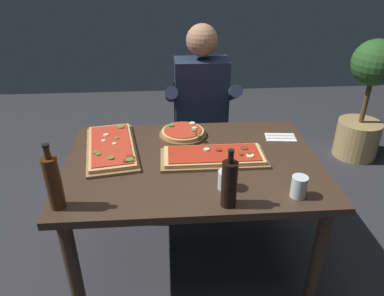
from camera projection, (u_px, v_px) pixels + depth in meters
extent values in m
plane|color=#2D2D33|center=(193.00, 258.00, 2.37)|extent=(6.40, 6.40, 0.00)
cube|color=#3D2B1E|center=(193.00, 163.00, 2.02)|extent=(1.40, 0.96, 0.04)
cylinder|color=#3D2B1E|center=(74.00, 273.00, 1.81)|extent=(0.07, 0.07, 0.70)
cylinder|color=#3D2B1E|center=(317.00, 260.00, 1.89)|extent=(0.07, 0.07, 0.70)
cylinder|color=#3D2B1E|center=(99.00, 183.00, 2.51)|extent=(0.07, 0.07, 0.70)
cylinder|color=#3D2B1E|center=(275.00, 176.00, 2.59)|extent=(0.07, 0.07, 0.70)
cube|color=olive|center=(213.00, 158.00, 2.02)|extent=(0.58, 0.25, 0.02)
cube|color=#DBB270|center=(213.00, 155.00, 2.01)|extent=(0.54, 0.22, 0.02)
cube|color=#B72D19|center=(214.00, 153.00, 2.00)|extent=(0.50, 0.19, 0.01)
cylinder|color=brown|center=(244.00, 148.00, 2.04)|extent=(0.04, 0.04, 0.01)
cylinder|color=brown|center=(249.00, 154.00, 1.98)|extent=(0.03, 0.03, 0.01)
cylinder|color=maroon|center=(219.00, 150.00, 2.02)|extent=(0.03, 0.03, 0.01)
cylinder|color=beige|center=(250.00, 155.00, 1.97)|extent=(0.04, 0.04, 0.01)
cylinder|color=brown|center=(241.00, 154.00, 1.98)|extent=(0.02, 0.02, 0.01)
cylinder|color=beige|center=(207.00, 149.00, 2.03)|extent=(0.03, 0.03, 0.01)
cube|color=olive|center=(111.00, 149.00, 2.11)|extent=(0.37, 0.61, 0.02)
cube|color=tan|center=(111.00, 146.00, 2.10)|extent=(0.33, 0.57, 0.02)
cube|color=red|center=(111.00, 144.00, 2.10)|extent=(0.30, 0.52, 0.01)
cylinder|color=brown|center=(122.00, 127.00, 2.28)|extent=(0.03, 0.03, 0.00)
cylinder|color=beige|center=(106.00, 135.00, 2.19)|extent=(0.03, 0.03, 0.01)
cylinder|color=#4C7F2D|center=(95.00, 152.00, 2.00)|extent=(0.03, 0.03, 0.01)
cylinder|color=#4C7F2D|center=(117.00, 138.00, 2.15)|extent=(0.03, 0.03, 0.00)
cylinder|color=beige|center=(103.00, 141.00, 2.12)|extent=(0.03, 0.03, 0.00)
cylinder|color=brown|center=(126.00, 161.00, 1.92)|extent=(0.03, 0.03, 0.01)
cylinder|color=beige|center=(114.00, 143.00, 2.09)|extent=(0.02, 0.02, 0.00)
cylinder|color=#4C7F2D|center=(111.00, 158.00, 1.94)|extent=(0.04, 0.04, 0.01)
cylinder|color=maroon|center=(130.00, 157.00, 1.96)|extent=(0.04, 0.04, 0.01)
cylinder|color=#4C7F2D|center=(120.00, 127.00, 2.28)|extent=(0.04, 0.04, 0.01)
cylinder|color=#4C7F2D|center=(130.00, 160.00, 1.93)|extent=(0.04, 0.04, 0.01)
cylinder|color=#4C7F2D|center=(98.00, 154.00, 1.98)|extent=(0.03, 0.03, 0.01)
cylinder|color=brown|center=(183.00, 135.00, 2.27)|extent=(0.29, 0.29, 0.02)
cylinder|color=tan|center=(183.00, 132.00, 2.26)|extent=(0.26, 0.26, 0.02)
cylinder|color=red|center=(183.00, 130.00, 2.26)|extent=(0.23, 0.23, 0.01)
cylinder|color=#4C7F2D|center=(171.00, 126.00, 2.30)|extent=(0.03, 0.03, 0.01)
cylinder|color=#4C7F2D|center=(194.00, 130.00, 2.24)|extent=(0.03, 0.03, 0.01)
cylinder|color=maroon|center=(197.00, 134.00, 2.20)|extent=(0.03, 0.03, 0.01)
cylinder|color=#4C7F2D|center=(200.00, 135.00, 2.18)|extent=(0.03, 0.03, 0.01)
cylinder|color=beige|center=(194.00, 128.00, 2.27)|extent=(0.03, 0.03, 0.01)
cylinder|color=beige|center=(192.00, 123.00, 2.33)|extent=(0.04, 0.04, 0.01)
cylinder|color=black|center=(229.00, 184.00, 1.61)|extent=(0.07, 0.07, 0.22)
cylinder|color=black|center=(231.00, 158.00, 1.55)|extent=(0.03, 0.03, 0.05)
cylinder|color=black|center=(231.00, 151.00, 1.53)|extent=(0.03, 0.03, 0.01)
cylinder|color=#47230F|center=(54.00, 183.00, 1.59)|extent=(0.07, 0.07, 0.25)
cylinder|color=#47230F|center=(47.00, 153.00, 1.52)|extent=(0.03, 0.03, 0.06)
cylinder|color=black|center=(45.00, 146.00, 1.50)|extent=(0.03, 0.03, 0.01)
cylinder|color=silver|center=(226.00, 180.00, 1.76)|extent=(0.08, 0.08, 0.09)
cylinder|color=silver|center=(226.00, 184.00, 1.77)|extent=(0.06, 0.06, 0.04)
cylinder|color=silver|center=(299.00, 187.00, 1.70)|extent=(0.07, 0.07, 0.11)
cylinder|color=silver|center=(298.00, 193.00, 1.71)|extent=(0.06, 0.06, 0.04)
cube|color=white|center=(281.00, 138.00, 2.24)|extent=(0.19, 0.13, 0.01)
cube|color=silver|center=(281.00, 138.00, 2.23)|extent=(0.17, 0.03, 0.00)
cube|color=silver|center=(280.00, 135.00, 2.26)|extent=(0.17, 0.03, 0.00)
cube|color=black|center=(201.00, 143.00, 2.85)|extent=(0.44, 0.44, 0.04)
cube|color=black|center=(199.00, 106.00, 2.92)|extent=(0.40, 0.04, 0.42)
cylinder|color=black|center=(178.00, 182.00, 2.78)|extent=(0.04, 0.04, 0.41)
cylinder|color=black|center=(227.00, 180.00, 2.81)|extent=(0.04, 0.04, 0.41)
cylinder|color=black|center=(176.00, 157.00, 3.11)|extent=(0.04, 0.04, 0.41)
cylinder|color=black|center=(220.00, 155.00, 3.14)|extent=(0.04, 0.04, 0.41)
cylinder|color=#23232D|center=(190.00, 178.00, 2.79)|extent=(0.11, 0.11, 0.45)
cylinder|color=#23232D|center=(216.00, 177.00, 2.80)|extent=(0.11, 0.11, 0.45)
cube|color=#23232D|center=(202.00, 140.00, 2.73)|extent=(0.34, 0.40, 0.12)
cube|color=#1E283D|center=(201.00, 95.00, 2.66)|extent=(0.38, 0.22, 0.52)
sphere|color=#A37556|center=(202.00, 40.00, 2.47)|extent=(0.22, 0.22, 0.22)
cylinder|color=#1E283D|center=(171.00, 94.00, 2.59)|extent=(0.09, 0.31, 0.21)
cylinder|color=#1E283D|center=(233.00, 93.00, 2.62)|extent=(0.09, 0.31, 0.21)
cylinder|color=tan|center=(357.00, 139.00, 3.47)|extent=(0.40, 0.40, 0.35)
cylinder|color=brown|center=(366.00, 102.00, 3.29)|extent=(0.04, 0.04, 0.40)
sphere|color=#285623|center=(375.00, 63.00, 3.12)|extent=(0.40, 0.40, 0.40)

